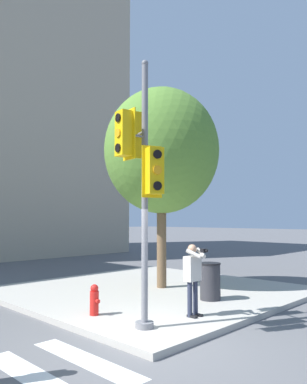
# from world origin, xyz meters

# --- Properties ---
(ground_plane) EXTENTS (160.00, 160.00, 0.00)m
(ground_plane) POSITION_xyz_m (0.00, 0.00, 0.00)
(ground_plane) COLOR #5B5B5E
(sidewalk_corner) EXTENTS (8.00, 8.00, 0.14)m
(sidewalk_corner) POSITION_xyz_m (3.50, 3.50, 0.07)
(sidewalk_corner) COLOR #ADA89E
(sidewalk_corner) RESTS_ON ground_plane
(traffic_signal_pole) EXTENTS (1.03, 1.29, 5.48)m
(traffic_signal_pole) POSITION_xyz_m (0.28, 0.63, 3.39)
(traffic_signal_pole) COLOR slate
(traffic_signal_pole) RESTS_ON sidewalk_corner
(person_photographer) EXTENTS (0.50, 0.53, 1.59)m
(person_photographer) POSITION_xyz_m (1.78, 0.47, 1.09)
(person_photographer) COLOR black
(person_photographer) RESTS_ON sidewalk_corner
(street_tree) EXTENTS (3.71, 3.71, 6.43)m
(street_tree) POSITION_xyz_m (3.87, 3.39, 4.51)
(street_tree) COLOR brown
(street_tree) RESTS_ON sidewalk_corner
(fire_hydrant) EXTENTS (0.20, 0.26, 0.69)m
(fire_hydrant) POSITION_xyz_m (0.30, 2.14, 0.47)
(fire_hydrant) COLOR red
(fire_hydrant) RESTS_ON sidewalk_corner
(trash_bin) EXTENTS (0.57, 0.57, 0.98)m
(trash_bin) POSITION_xyz_m (3.45, 1.21, 0.63)
(trash_bin) COLOR #2D2D33
(trash_bin) RESTS_ON sidewalk_corner
(building_right) EXTENTS (12.86, 11.09, 20.78)m
(building_right) POSITION_xyz_m (6.54, 20.37, 10.40)
(building_right) COLOR tan
(building_right) RESTS_ON ground_plane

